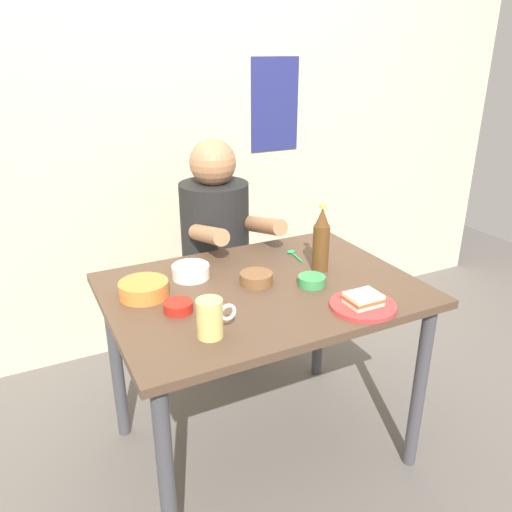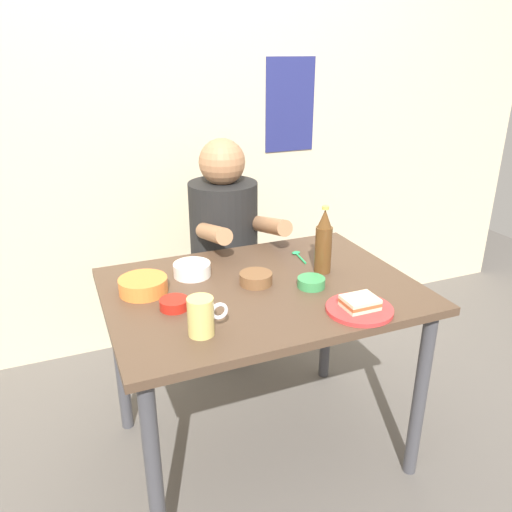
% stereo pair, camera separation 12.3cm
% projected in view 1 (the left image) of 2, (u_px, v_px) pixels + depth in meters
% --- Properties ---
extents(ground_plane, '(6.00, 6.00, 0.00)m').
position_uv_depth(ground_plane, '(261.00, 446.00, 2.11)').
color(ground_plane, '#59544F').
extents(wall_back, '(4.40, 0.09, 2.60)m').
position_uv_depth(wall_back, '(165.00, 100.00, 2.48)').
color(wall_back, beige).
rests_on(wall_back, ground).
extents(dining_table, '(1.10, 0.80, 0.74)m').
position_uv_depth(dining_table, '(262.00, 309.00, 1.86)').
color(dining_table, '#4C3828').
rests_on(dining_table, ground).
extents(stool, '(0.34, 0.34, 0.45)m').
position_uv_depth(stool, '(217.00, 305.00, 2.53)').
color(stool, '#4C4C51').
rests_on(stool, ground).
extents(person_seated, '(0.33, 0.56, 0.72)m').
position_uv_depth(person_seated, '(216.00, 227.00, 2.36)').
color(person_seated, black).
rests_on(person_seated, stool).
extents(plate_orange, '(0.22, 0.22, 0.01)m').
position_uv_depth(plate_orange, '(363.00, 306.00, 1.67)').
color(plate_orange, red).
rests_on(plate_orange, dining_table).
extents(sandwich, '(0.11, 0.09, 0.04)m').
position_uv_depth(sandwich, '(363.00, 299.00, 1.66)').
color(sandwich, beige).
rests_on(sandwich, plate_orange).
extents(beer_mug, '(0.13, 0.08, 0.12)m').
position_uv_depth(beer_mug, '(211.00, 318.00, 1.49)').
color(beer_mug, '#D1BC66').
rests_on(beer_mug, dining_table).
extents(beer_bottle, '(0.06, 0.06, 0.26)m').
position_uv_depth(beer_bottle, '(321.00, 241.00, 1.92)').
color(beer_bottle, '#593819').
rests_on(beer_bottle, dining_table).
extents(condiment_bowl_brown, '(0.12, 0.12, 0.04)m').
position_uv_depth(condiment_bowl_brown, '(256.00, 278.00, 1.84)').
color(condiment_bowl_brown, brown).
rests_on(condiment_bowl_brown, dining_table).
extents(rice_bowl_white, '(0.14, 0.14, 0.05)m').
position_uv_depth(rice_bowl_white, '(191.00, 271.00, 1.88)').
color(rice_bowl_white, silver).
rests_on(rice_bowl_white, dining_table).
extents(dip_bowl_green, '(0.10, 0.10, 0.03)m').
position_uv_depth(dip_bowl_green, '(312.00, 280.00, 1.83)').
color(dip_bowl_green, '#388C4C').
rests_on(dip_bowl_green, dining_table).
extents(soup_bowl_orange, '(0.17, 0.17, 0.05)m').
position_uv_depth(soup_bowl_orange, '(144.00, 288.00, 1.74)').
color(soup_bowl_orange, orange).
rests_on(soup_bowl_orange, dining_table).
extents(sambal_bowl_red, '(0.10, 0.10, 0.03)m').
position_uv_depth(sambal_bowl_red, '(178.00, 306.00, 1.64)').
color(sambal_bowl_red, '#B21E14').
rests_on(sambal_bowl_red, dining_table).
extents(spoon, '(0.04, 0.12, 0.01)m').
position_uv_depth(spoon, '(293.00, 254.00, 2.10)').
color(spoon, '#26A559').
rests_on(spoon, dining_table).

